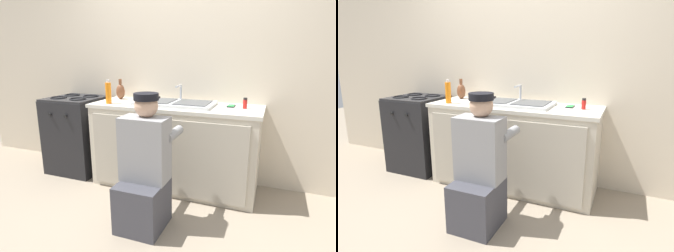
{
  "view_description": "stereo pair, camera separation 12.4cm",
  "coord_description": "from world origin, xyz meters",
  "views": [
    {
      "loc": [
        0.95,
        -2.39,
        1.39
      ],
      "look_at": [
        0.0,
        0.1,
        0.71
      ],
      "focal_mm": 30.0,
      "sensor_mm": 36.0,
      "label": 1
    },
    {
      "loc": [
        1.07,
        -2.34,
        1.39
      ],
      "look_at": [
        0.0,
        0.1,
        0.71
      ],
      "focal_mm": 30.0,
      "sensor_mm": 36.0,
      "label": 2
    }
  ],
  "objects": [
    {
      "name": "counter_cabinet",
      "position": [
        0.0,
        0.29,
        0.43
      ],
      "size": [
        1.72,
        0.62,
        0.86
      ],
      "color": "beige",
      "rests_on": "ground_plane"
    },
    {
      "name": "sink_double_basin",
      "position": [
        0.0,
        0.3,
        0.91
      ],
      "size": [
        0.8,
        0.44,
        0.19
      ],
      "color": "silver",
      "rests_on": "countertop"
    },
    {
      "name": "ground_plane",
      "position": [
        0.0,
        0.0,
        0.0
      ],
      "size": [
        12.0,
        12.0,
        0.0
      ],
      "primitive_type": "plane",
      "color": "gray"
    },
    {
      "name": "vase_decorative",
      "position": [
        -0.72,
        0.44,
        0.98
      ],
      "size": [
        0.1,
        0.1,
        0.23
      ],
      "color": "brown",
      "rests_on": "countertop"
    },
    {
      "name": "cell_phone",
      "position": [
        0.56,
        0.4,
        0.9
      ],
      "size": [
        0.07,
        0.14,
        0.01
      ],
      "color": "black",
      "rests_on": "countertop"
    },
    {
      "name": "stove_range",
      "position": [
        -1.26,
        0.3,
        0.45
      ],
      "size": [
        0.61,
        0.62,
        0.92
      ],
      "color": "black",
      "rests_on": "ground_plane"
    },
    {
      "name": "spice_bottle_red",
      "position": [
        0.69,
        0.34,
        0.94
      ],
      "size": [
        0.04,
        0.04,
        0.1
      ],
      "color": "red",
      "rests_on": "countertop"
    },
    {
      "name": "plumber_person",
      "position": [
        0.02,
        -0.49,
        0.46
      ],
      "size": [
        0.42,
        0.61,
        1.1
      ],
      "color": "#3F3F47",
      "rests_on": "ground_plane"
    },
    {
      "name": "back_wall",
      "position": [
        0.0,
        0.65,
        1.25
      ],
      "size": [
        6.0,
        0.1,
        2.5
      ],
      "primitive_type": "cube",
      "color": "beige",
      "rests_on": "ground_plane"
    },
    {
      "name": "soap_bottle_orange",
      "position": [
        -0.68,
        0.12,
        1.01
      ],
      "size": [
        0.06,
        0.06,
        0.25
      ],
      "color": "orange",
      "rests_on": "countertop"
    },
    {
      "name": "countertop",
      "position": [
        0.0,
        0.3,
        0.87
      ],
      "size": [
        1.76,
        0.62,
        0.04
      ],
      "primitive_type": "cube",
      "color": "beige",
      "rests_on": "counter_cabinet"
    }
  ]
}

